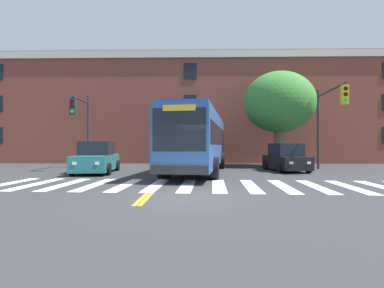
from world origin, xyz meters
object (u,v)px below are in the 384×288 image
at_px(car_black_far_lane, 286,158).
at_px(car_tan_behind_bus, 201,153).
at_px(car_teal_near_lane, 97,159).
at_px(traffic_light_far_corner, 82,119).
at_px(city_bus, 198,140).
at_px(street_tree_curbside_large, 279,103).
at_px(traffic_light_near_corner, 328,112).

height_order(car_black_far_lane, car_tan_behind_bus, car_tan_behind_bus).
bearing_deg(car_tan_behind_bus, car_teal_near_lane, -119.27).
xyz_separation_m(car_tan_behind_bus, traffic_light_far_corner, (-7.88, -8.58, 2.48)).
height_order(city_bus, car_teal_near_lane, city_bus).
bearing_deg(car_teal_near_lane, car_black_far_lane, 7.03).
height_order(traffic_light_far_corner, street_tree_curbside_large, street_tree_curbside_large).
relative_size(city_bus, traffic_light_far_corner, 2.40).
distance_m(car_tan_behind_bus, street_tree_curbside_large, 9.10).
bearing_deg(traffic_light_near_corner, street_tree_curbside_large, 115.23).
height_order(car_black_far_lane, street_tree_curbside_large, street_tree_curbside_large).
distance_m(car_tan_behind_bus, traffic_light_far_corner, 11.91).
height_order(traffic_light_near_corner, traffic_light_far_corner, traffic_light_near_corner).
xyz_separation_m(car_teal_near_lane, traffic_light_far_corner, (-1.77, 2.33, 2.53)).
height_order(city_bus, traffic_light_near_corner, traffic_light_near_corner).
bearing_deg(car_black_far_lane, traffic_light_far_corner, 175.93).
distance_m(city_bus, car_tan_behind_bus, 10.30).
relative_size(city_bus, car_teal_near_lane, 2.59).
relative_size(traffic_light_near_corner, traffic_light_far_corner, 1.03).
bearing_deg(car_teal_near_lane, city_bus, 6.37).
height_order(car_tan_behind_bus, traffic_light_near_corner, traffic_light_near_corner).
distance_m(city_bus, traffic_light_far_corner, 7.98).
bearing_deg(car_tan_behind_bus, traffic_light_far_corner, -132.57).
height_order(car_black_far_lane, traffic_light_far_corner, traffic_light_far_corner).
bearing_deg(car_black_far_lane, car_tan_behind_bus, 118.73).
distance_m(car_black_far_lane, car_tan_behind_bus, 10.84).
xyz_separation_m(car_teal_near_lane, street_tree_curbside_large, (11.92, 5.07, 3.93)).
relative_size(city_bus, car_tan_behind_bus, 2.59).
relative_size(car_teal_near_lane, car_tan_behind_bus, 1.00).
distance_m(car_black_far_lane, traffic_light_far_corner, 13.37).
relative_size(car_black_far_lane, traffic_light_far_corner, 0.79).
relative_size(car_tan_behind_bus, street_tree_curbside_large, 0.67).
relative_size(car_teal_near_lane, street_tree_curbside_large, 0.67).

